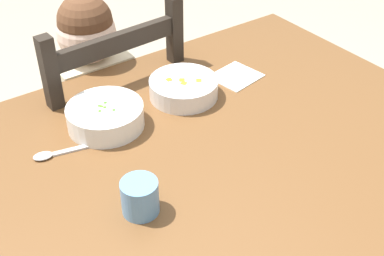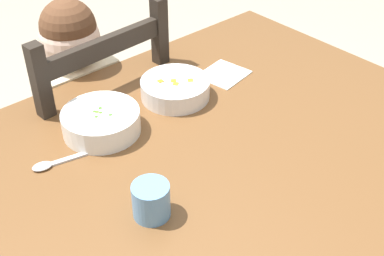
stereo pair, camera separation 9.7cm
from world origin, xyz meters
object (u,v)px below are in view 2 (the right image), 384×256
object	(u,v)px
dining_table	(218,192)
dining_chair	(91,149)
child_figure	(84,105)
drinking_cup	(151,200)
spoon	(52,164)
bowl_of_peas	(101,121)
bowl_of_carrots	(175,88)

from	to	relation	value
dining_table	dining_chair	world-z (taller)	dining_chair
dining_table	child_figure	xyz separation A→B (m)	(-0.02, 0.55, -0.02)
child_figure	drinking_cup	bearing A→B (deg)	-107.93
dining_table	dining_chair	bearing A→B (deg)	92.02
child_figure	spoon	xyz separation A→B (m)	(-0.26, -0.32, 0.13)
drinking_cup	dining_chair	bearing A→B (deg)	71.91
bowl_of_peas	spoon	world-z (taller)	bowl_of_peas
dining_table	child_figure	distance (m)	0.55
bowl_of_peas	drinking_cup	world-z (taller)	drinking_cup
dining_table	child_figure	world-z (taller)	child_figure
dining_table	bowl_of_peas	size ratio (longest dim) A/B	6.91
dining_chair	child_figure	xyz separation A→B (m)	(-0.00, -0.00, 0.17)
bowl_of_peas	dining_chair	bearing A→B (deg)	68.66
dining_table	spoon	world-z (taller)	spoon
child_figure	drinking_cup	xyz separation A→B (m)	(-0.19, -0.58, 0.16)
dining_table	bowl_of_peas	world-z (taller)	bowl_of_peas
dining_table	drinking_cup	size ratio (longest dim) A/B	17.20
dining_chair	bowl_of_carrots	distance (m)	0.45
bowl_of_peas	spoon	xyz separation A→B (m)	(-0.15, -0.03, -0.03)
dining_table	bowl_of_carrots	distance (m)	0.30
drinking_cup	bowl_of_peas	bearing A→B (deg)	75.37
bowl_of_peas	spoon	bearing A→B (deg)	-168.59
dining_chair	bowl_of_peas	bearing A→B (deg)	-111.34
bowl_of_carrots	bowl_of_peas	bearing A→B (deg)	180.00
drinking_cup	dining_table	bearing A→B (deg)	8.41
child_figure	spoon	distance (m)	0.44
bowl_of_carrots	drinking_cup	xyz separation A→B (m)	(-0.30, -0.29, 0.01)
bowl_of_peas	child_figure	bearing A→B (deg)	68.91
dining_chair	bowl_of_carrots	xyz separation A→B (m)	(0.11, -0.30, 0.32)
bowl_of_peas	bowl_of_carrots	world-z (taller)	bowl_of_peas
dining_table	child_figure	bearing A→B (deg)	92.36
dining_chair	drinking_cup	size ratio (longest dim) A/B	12.68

